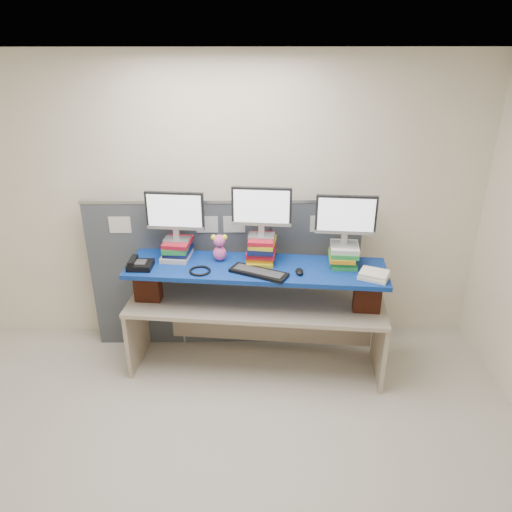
{
  "coord_description": "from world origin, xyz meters",
  "views": [
    {
      "loc": [
        0.24,
        -2.53,
        2.98
      ],
      "look_at": [
        0.29,
        1.36,
        1.16
      ],
      "focal_mm": 35.0,
      "sensor_mm": 36.0,
      "label": 1
    }
  ],
  "objects_px": {
    "monitor_left": "(175,213)",
    "keyboard": "(259,272)",
    "desk": "(256,315)",
    "blue_board": "(256,268)",
    "monitor_right": "(346,217)",
    "desk_phone": "(139,264)",
    "monitor_center": "(262,209)"
  },
  "relations": [
    {
      "from": "monitor_left",
      "to": "keyboard",
      "type": "height_order",
      "value": "monitor_left"
    },
    {
      "from": "monitor_left",
      "to": "desk_phone",
      "type": "bearing_deg",
      "value": -139.18
    },
    {
      "from": "desk",
      "to": "monitor_right",
      "type": "bearing_deg",
      "value": 8.99
    },
    {
      "from": "desk",
      "to": "desk_phone",
      "type": "distance_m",
      "value": 1.14
    },
    {
      "from": "desk_phone",
      "to": "monitor_right",
      "type": "bearing_deg",
      "value": 5.44
    },
    {
      "from": "keyboard",
      "to": "desk_phone",
      "type": "bearing_deg",
      "value": -160.18
    },
    {
      "from": "monitor_left",
      "to": "desk_phone",
      "type": "relative_size",
      "value": 2.34
    },
    {
      "from": "desk",
      "to": "keyboard",
      "type": "xyz_separation_m",
      "value": [
        0.02,
        -0.15,
        0.51
      ]
    },
    {
      "from": "monitor_left",
      "to": "monitor_center",
      "type": "height_order",
      "value": "monitor_center"
    },
    {
      "from": "desk",
      "to": "blue_board",
      "type": "distance_m",
      "value": 0.48
    },
    {
      "from": "blue_board",
      "to": "monitor_right",
      "type": "relative_size",
      "value": 4.4
    },
    {
      "from": "monitor_right",
      "to": "monitor_left",
      "type": "bearing_deg",
      "value": -180.0
    },
    {
      "from": "blue_board",
      "to": "monitor_center",
      "type": "xyz_separation_m",
      "value": [
        0.05,
        0.11,
        0.51
      ]
    },
    {
      "from": "monitor_right",
      "to": "keyboard",
      "type": "distance_m",
      "value": 0.87
    },
    {
      "from": "monitor_right",
      "to": "desk",
      "type": "bearing_deg",
      "value": -171.01
    },
    {
      "from": "desk_phone",
      "to": "keyboard",
      "type": "bearing_deg",
      "value": -3.51
    },
    {
      "from": "desk",
      "to": "desk_phone",
      "type": "height_order",
      "value": "desk_phone"
    },
    {
      "from": "blue_board",
      "to": "monitor_left",
      "type": "height_order",
      "value": "monitor_left"
    },
    {
      "from": "desk",
      "to": "keyboard",
      "type": "relative_size",
      "value": 4.58
    },
    {
      "from": "monitor_left",
      "to": "keyboard",
      "type": "relative_size",
      "value": 0.99
    },
    {
      "from": "blue_board",
      "to": "monitor_center",
      "type": "distance_m",
      "value": 0.52
    },
    {
      "from": "blue_board",
      "to": "monitor_left",
      "type": "bearing_deg",
      "value": 170.64
    },
    {
      "from": "monitor_center",
      "to": "monitor_right",
      "type": "relative_size",
      "value": 1.0
    },
    {
      "from": "monitor_left",
      "to": "desk",
      "type": "bearing_deg",
      "value": -9.36
    },
    {
      "from": "desk",
      "to": "monitor_left",
      "type": "height_order",
      "value": "monitor_left"
    },
    {
      "from": "blue_board",
      "to": "monitor_right",
      "type": "distance_m",
      "value": 0.89
    },
    {
      "from": "monitor_left",
      "to": "desk_phone",
      "type": "distance_m",
      "value": 0.54
    },
    {
      "from": "monitor_left",
      "to": "monitor_center",
      "type": "xyz_separation_m",
      "value": [
        0.75,
        -0.08,
        0.06
      ]
    },
    {
      "from": "monitor_center",
      "to": "desk_phone",
      "type": "bearing_deg",
      "value": -166.81
    },
    {
      "from": "desk_phone",
      "to": "blue_board",
      "type": "bearing_deg",
      "value": 4.62
    },
    {
      "from": "monitor_left",
      "to": "keyboard",
      "type": "bearing_deg",
      "value": -19.1
    },
    {
      "from": "desk",
      "to": "desk_phone",
      "type": "bearing_deg",
      "value": -172.91
    }
  ]
}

